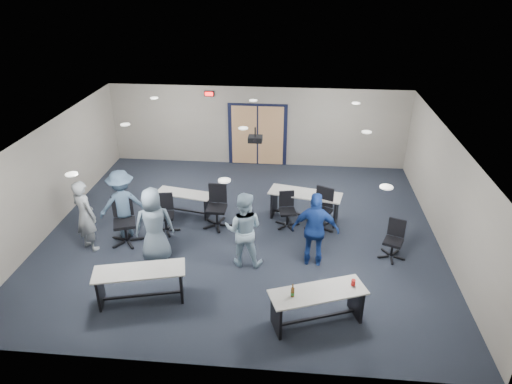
# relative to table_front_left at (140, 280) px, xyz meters

# --- Properties ---
(floor) EXTENTS (10.00, 10.00, 0.00)m
(floor) POSITION_rel_table_front_left_xyz_m (1.76, 2.89, -0.51)
(floor) COLOR black
(floor) RESTS_ON ground
(back_wall) EXTENTS (10.00, 0.04, 2.70)m
(back_wall) POSITION_rel_table_front_left_xyz_m (1.76, 7.39, 0.84)
(back_wall) COLOR gray
(back_wall) RESTS_ON floor
(front_wall) EXTENTS (10.00, 0.04, 2.70)m
(front_wall) POSITION_rel_table_front_left_xyz_m (1.76, -1.61, 0.84)
(front_wall) COLOR gray
(front_wall) RESTS_ON floor
(left_wall) EXTENTS (0.04, 9.00, 2.70)m
(left_wall) POSITION_rel_table_front_left_xyz_m (-3.24, 2.89, 0.84)
(left_wall) COLOR gray
(left_wall) RESTS_ON floor
(right_wall) EXTENTS (0.04, 9.00, 2.70)m
(right_wall) POSITION_rel_table_front_left_xyz_m (6.76, 2.89, 0.84)
(right_wall) COLOR gray
(right_wall) RESTS_ON floor
(ceiling) EXTENTS (10.00, 9.00, 0.04)m
(ceiling) POSITION_rel_table_front_left_xyz_m (1.76, 2.89, 2.19)
(ceiling) COLOR silver
(ceiling) RESTS_ON back_wall
(double_door) EXTENTS (2.00, 0.07, 2.20)m
(double_door) POSITION_rel_table_front_left_xyz_m (1.76, 7.35, 0.54)
(double_door) COLOR black
(double_door) RESTS_ON back_wall
(exit_sign) EXTENTS (0.32, 0.07, 0.18)m
(exit_sign) POSITION_rel_table_front_left_xyz_m (0.16, 7.33, 1.94)
(exit_sign) COLOR black
(exit_sign) RESTS_ON back_wall
(ceiling_projector) EXTENTS (0.35, 0.32, 0.37)m
(ceiling_projector) POSITION_rel_table_front_left_xyz_m (2.06, 3.39, 1.89)
(ceiling_projector) COLOR black
(ceiling_projector) RESTS_ON ceiling
(ceiling_can_lights) EXTENTS (6.24, 5.74, 0.02)m
(ceiling_can_lights) POSITION_rel_table_front_left_xyz_m (1.76, 3.14, 2.16)
(ceiling_can_lights) COLOR white
(ceiling_can_lights) RESTS_ON ceiling
(table_front_left) EXTENTS (1.94, 1.05, 0.75)m
(table_front_left) POSITION_rel_table_front_left_xyz_m (0.00, 0.00, 0.00)
(table_front_left) COLOR beige
(table_front_left) RESTS_ON floor
(table_front_right) EXTENTS (1.96, 1.24, 1.04)m
(table_front_right) POSITION_rel_table_front_left_xyz_m (3.61, -0.34, 0.01)
(table_front_right) COLOR beige
(table_front_right) RESTS_ON floor
(table_back_left) EXTENTS (1.64, 0.82, 0.64)m
(table_back_left) POSITION_rel_table_front_left_xyz_m (0.05, 3.69, -0.08)
(table_back_left) COLOR beige
(table_back_left) RESTS_ON floor
(table_back_right) EXTENTS (2.03, 1.05, 0.79)m
(table_back_right) POSITION_rel_table_front_left_xyz_m (3.38, 3.70, 0.03)
(table_back_right) COLOR beige
(table_back_right) RESTS_ON floor
(chair_back_a) EXTENTS (0.75, 0.75, 1.03)m
(chair_back_a) POSITION_rel_table_front_left_xyz_m (-0.23, 2.69, 0.00)
(chair_back_a) COLOR black
(chair_back_a) RESTS_ON floor
(chair_back_b) EXTENTS (0.73, 0.73, 1.15)m
(chair_back_b) POSITION_rel_table_front_left_xyz_m (1.06, 3.08, 0.06)
(chair_back_b) COLOR black
(chair_back_b) RESTS_ON floor
(chair_back_c) EXTENTS (0.71, 0.71, 0.95)m
(chair_back_c) POSITION_rel_table_front_left_xyz_m (2.93, 3.25, -0.03)
(chair_back_c) COLOR black
(chair_back_c) RESTS_ON floor
(chair_back_d) EXTENTS (0.96, 0.96, 1.14)m
(chair_back_d) POSITION_rel_table_front_left_xyz_m (3.77, 3.18, 0.06)
(chair_back_d) COLOR black
(chair_back_d) RESTS_ON floor
(chair_loose_left) EXTENTS (0.97, 0.97, 1.20)m
(chair_loose_left) POSITION_rel_table_front_left_xyz_m (-1.09, 2.10, 0.09)
(chair_loose_left) COLOR black
(chair_loose_left) RESTS_ON floor
(chair_loose_right) EXTENTS (0.78, 0.78, 0.95)m
(chair_loose_right) POSITION_rel_table_front_left_xyz_m (5.46, 2.04, -0.03)
(chair_loose_right) COLOR black
(chair_loose_right) RESTS_ON floor
(person_gray) EXTENTS (0.80, 0.71, 1.83)m
(person_gray) POSITION_rel_table_front_left_xyz_m (-1.89, 1.77, 0.40)
(person_gray) COLOR #8F969C
(person_gray) RESTS_ON floor
(person_plaid) EXTENTS (1.03, 0.82, 1.83)m
(person_plaid) POSITION_rel_table_front_left_xyz_m (-0.12, 1.51, 0.40)
(person_plaid) COLOR slate
(person_plaid) RESTS_ON floor
(person_lightblue) EXTENTS (0.93, 0.74, 1.83)m
(person_lightblue) POSITION_rel_table_front_left_xyz_m (1.97, 1.50, 0.40)
(person_lightblue) COLOR #A3C3D8
(person_lightblue) RESTS_ON floor
(person_navy) EXTENTS (1.11, 0.53, 1.83)m
(person_navy) POSITION_rel_table_front_left_xyz_m (3.59, 1.64, 0.40)
(person_navy) COLOR navy
(person_navy) RESTS_ON floor
(person_back) EXTENTS (1.34, 1.08, 1.81)m
(person_back) POSITION_rel_table_front_left_xyz_m (-1.21, 2.44, 0.39)
(person_back) COLOR #486482
(person_back) RESTS_ON floor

